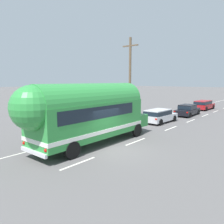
# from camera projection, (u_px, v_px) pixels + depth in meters

# --- Properties ---
(ground_plane) EXTENTS (300.00, 300.00, 0.00)m
(ground_plane) POSITION_uv_depth(u_px,v_px,m) (115.00, 149.00, 13.92)
(ground_plane) COLOR #565454
(lane_markings) EXTENTS (3.99, 80.00, 0.01)m
(lane_markings) POSITION_uv_depth(u_px,v_px,m) (167.00, 118.00, 25.47)
(lane_markings) COLOR silver
(lane_markings) RESTS_ON ground
(utility_pole) EXTENTS (1.80, 0.24, 8.50)m
(utility_pole) POSITION_uv_depth(u_px,v_px,m) (130.00, 79.00, 22.11)
(utility_pole) COLOR brown
(utility_pole) RESTS_ON ground
(painted_bus) EXTENTS (2.61, 10.99, 4.12)m
(painted_bus) POSITION_uv_depth(u_px,v_px,m) (87.00, 111.00, 14.41)
(painted_bus) COLOR #2D8C3D
(painted_bus) RESTS_ON ground
(car_lead) EXTENTS (2.08, 4.41, 1.37)m
(car_lead) POSITION_uv_depth(u_px,v_px,m) (159.00, 115.00, 22.76)
(car_lead) COLOR silver
(car_lead) RESTS_ON ground
(car_second) EXTENTS (2.01, 4.73, 1.37)m
(car_second) POSITION_uv_depth(u_px,v_px,m) (187.00, 110.00, 27.43)
(car_second) COLOR black
(car_second) RESTS_ON ground
(car_third) EXTENTS (2.02, 4.56, 1.37)m
(car_third) POSITION_uv_depth(u_px,v_px,m) (204.00, 104.00, 32.98)
(car_third) COLOR #A5191E
(car_third) RESTS_ON ground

